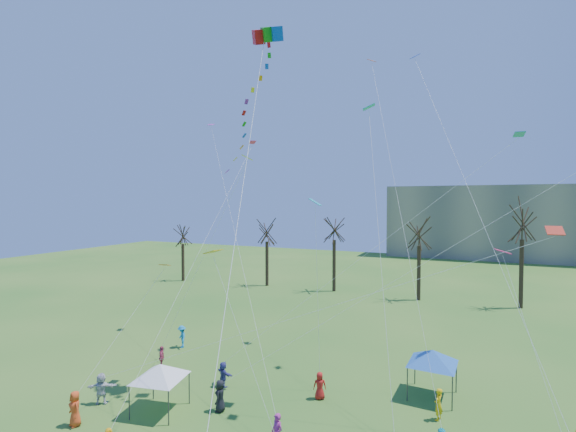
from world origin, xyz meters
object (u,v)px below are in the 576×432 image
at_px(big_box_kite, 254,110).
at_px(canopy_tent_blue, 433,357).
at_px(distant_building, 544,223).
at_px(canopy_tent_white, 160,371).

bearing_deg(big_box_kite, canopy_tent_blue, 22.45).
bearing_deg(big_box_kite, distant_building, 70.47).
height_order(distant_building, big_box_kite, big_box_kite).
distance_m(distant_building, canopy_tent_blue, 71.27).
bearing_deg(distant_building, big_box_kite, -109.53).
relative_size(big_box_kite, canopy_tent_white, 7.13).
bearing_deg(distant_building, canopy_tent_white, -111.13).
xyz_separation_m(distant_building, big_box_kite, (-26.00, -73.31, 9.63)).
xyz_separation_m(big_box_kite, canopy_tent_white, (-3.84, -3.90, -14.87)).
relative_size(distant_building, canopy_tent_blue, 15.93).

